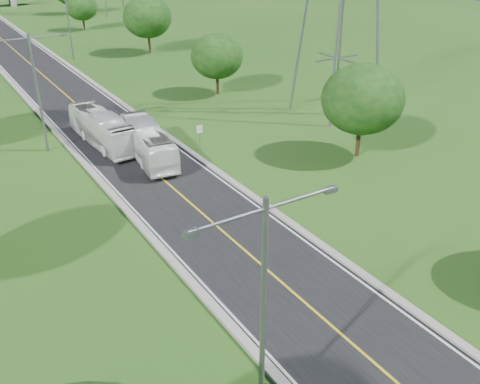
% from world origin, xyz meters
% --- Properties ---
extents(ground, '(260.00, 260.00, 0.00)m').
position_xyz_m(ground, '(0.00, 60.00, 0.00)').
color(ground, '#204B15').
rests_on(ground, ground).
extents(road, '(8.00, 150.00, 0.06)m').
position_xyz_m(road, '(0.00, 66.00, 0.03)').
color(road, black).
rests_on(road, ground).
extents(curb_left, '(0.50, 150.00, 0.22)m').
position_xyz_m(curb_left, '(-4.25, 66.00, 0.11)').
color(curb_left, gray).
rests_on(curb_left, ground).
extents(curb_right, '(0.50, 150.00, 0.22)m').
position_xyz_m(curb_right, '(4.25, 66.00, 0.11)').
color(curb_right, gray).
rests_on(curb_right, ground).
extents(speed_limit_sign, '(0.55, 0.09, 2.40)m').
position_xyz_m(speed_limit_sign, '(5.20, 37.98, 1.60)').
color(speed_limit_sign, slate).
rests_on(speed_limit_sign, ground).
extents(streetlight_near_left, '(5.90, 0.25, 10.00)m').
position_xyz_m(streetlight_near_left, '(-6.00, 12.00, 5.94)').
color(streetlight_near_left, slate).
rests_on(streetlight_near_left, ground).
extents(streetlight_mid_left, '(5.90, 0.25, 10.00)m').
position_xyz_m(streetlight_mid_left, '(-6.00, 45.00, 5.94)').
color(streetlight_mid_left, slate).
rests_on(streetlight_mid_left, ground).
extents(streetlight_far_right, '(5.90, 0.25, 10.00)m').
position_xyz_m(streetlight_far_right, '(6.00, 78.00, 5.94)').
color(streetlight_far_right, slate).
rests_on(streetlight_far_right, ground).
extents(tree_rb, '(6.72, 6.72, 7.82)m').
position_xyz_m(tree_rb, '(16.00, 30.00, 4.95)').
color(tree_rb, black).
rests_on(tree_rb, ground).
extents(tree_rc, '(5.88, 5.88, 6.84)m').
position_xyz_m(tree_rc, '(15.00, 52.00, 4.33)').
color(tree_rc, black).
rests_on(tree_rc, ground).
extents(tree_rd, '(7.14, 7.14, 8.30)m').
position_xyz_m(tree_rd, '(17.00, 76.00, 5.27)').
color(tree_rd, black).
rests_on(tree_rd, ground).
extents(tree_re, '(5.46, 5.46, 6.35)m').
position_xyz_m(tree_re, '(14.50, 100.00, 4.02)').
color(tree_re, black).
rests_on(tree_re, ground).
extents(bus_outbound, '(3.80, 10.34, 2.82)m').
position_xyz_m(bus_outbound, '(0.80, 38.81, 1.47)').
color(bus_outbound, white).
rests_on(bus_outbound, road).
extents(bus_inbound, '(3.01, 10.50, 2.89)m').
position_xyz_m(bus_inbound, '(-1.36, 43.79, 1.51)').
color(bus_inbound, white).
rests_on(bus_inbound, road).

